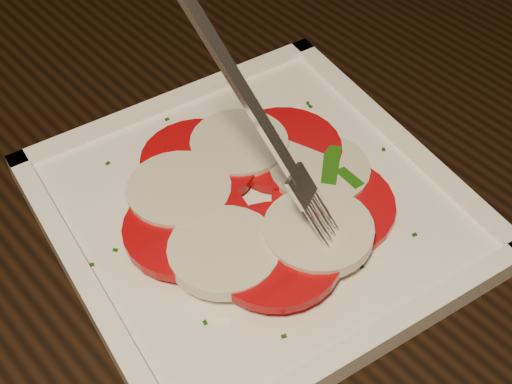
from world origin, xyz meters
TOP-DOWN VIEW (x-y plane):
  - ground at (0.00, 0.00)m, footprint 6.00×6.00m
  - table at (-0.17, -0.17)m, footprint 1.26×0.90m
  - plate at (-0.14, -0.19)m, footprint 0.31×0.31m
  - caprese_salad at (-0.14, -0.19)m, footprint 0.25×0.22m
  - fork at (-0.16, -0.20)m, footprint 0.09×0.12m

SIDE VIEW (x-z plane):
  - ground at x=0.00m, z-range 0.00..0.00m
  - table at x=-0.17m, z-range 0.28..1.03m
  - plate at x=-0.14m, z-range 0.75..0.76m
  - caprese_salad at x=-0.14m, z-range 0.76..0.79m
  - fork at x=-0.16m, z-range 0.79..0.96m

